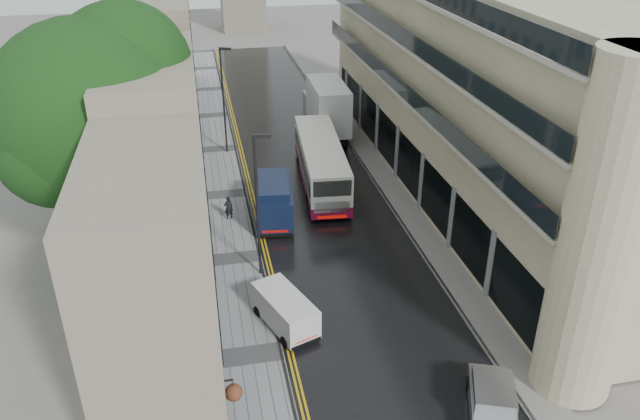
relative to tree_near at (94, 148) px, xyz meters
name	(u,v)px	position (x,y,z in m)	size (l,w,h in m)	color
road	(311,188)	(12.50, 7.50, -6.94)	(9.00, 85.00, 0.02)	black
left_sidewalk	(226,195)	(6.65, 7.50, -6.89)	(2.70, 85.00, 0.12)	gray
right_sidewalk	(386,181)	(17.90, 7.50, -6.89)	(1.80, 85.00, 0.12)	slate
old_shop_row	(162,102)	(3.05, 10.00, -0.95)	(4.50, 56.00, 12.00)	gray
modern_block	(470,87)	(22.80, 6.00, 0.05)	(8.00, 40.00, 14.00)	beige
tree_near	(94,148)	(0.00, 0.00, 0.00)	(10.56, 10.56, 13.89)	black
tree_far	(122,88)	(0.30, 13.00, -0.72)	(9.24, 9.24, 12.46)	black
cream_bus	(308,184)	(11.83, 4.82, -5.36)	(2.61, 11.49, 3.13)	white
white_lorry	(316,117)	(14.47, 15.55, -4.62)	(2.63, 8.77, 4.60)	silver
white_van	(285,332)	(8.20, -8.76, -6.06)	(1.65, 3.85, 1.74)	silver
navy_van	(258,214)	(8.20, 1.79, -5.53)	(2.19, 5.46, 2.79)	black
pedestrian	(229,208)	(6.60, 3.95, -6.06)	(0.56, 0.37, 1.53)	black
lamp_post_near	(257,208)	(7.80, -2.62, -2.87)	(0.89, 0.20, 7.91)	black
lamp_post_far	(224,102)	(7.26, 15.09, -2.78)	(0.91, 0.20, 8.09)	#232326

